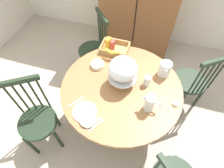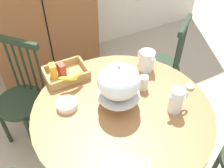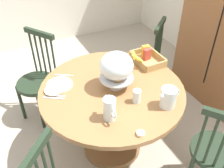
{
  "view_description": "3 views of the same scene",
  "coord_description": "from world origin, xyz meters",
  "px_view_note": "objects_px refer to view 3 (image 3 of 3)",
  "views": [
    {
      "loc": [
        0.22,
        -1.06,
        2.19
      ],
      "look_at": [
        -0.1,
        -0.03,
        0.74
      ],
      "focal_mm": 28.87,
      "sensor_mm": 36.0,
      "label": 1
    },
    {
      "loc": [
        -0.57,
        -0.96,
        1.97
      ],
      "look_at": [
        0.0,
        0.12,
        0.84
      ],
      "focal_mm": 39.35,
      "sensor_mm": 36.0,
      "label": 2
    },
    {
      "loc": [
        1.49,
        -0.78,
        2.08
      ],
      "look_at": [
        0.0,
        -0.03,
        0.79
      ],
      "focal_mm": 41.42,
      "sensor_mm": 36.0,
      "label": 3
    }
  ],
  "objects_px": {
    "cereal_basket": "(146,58)",
    "dining_table": "(112,108)",
    "windsor_chair_facing_door": "(38,82)",
    "milk_pitcher": "(168,98)",
    "orange_juice_pitcher": "(110,110)",
    "windsor_chair_by_cabinet": "(144,63)",
    "china_plate_small": "(54,90)",
    "butter_dish": "(141,134)",
    "cereal_bowl": "(114,62)",
    "drinking_glass": "(137,96)",
    "windsor_chair_near_window": "(216,154)",
    "pastry_stand_with_dome": "(116,67)",
    "china_plate_large": "(60,85)"
  },
  "relations": [
    {
      "from": "cereal_bowl",
      "to": "china_plate_small",
      "type": "bearing_deg",
      "value": -77.4
    },
    {
      "from": "cereal_basket",
      "to": "dining_table",
      "type": "bearing_deg",
      "value": -64.24
    },
    {
      "from": "windsor_chair_facing_door",
      "to": "orange_juice_pitcher",
      "type": "distance_m",
      "value": 1.17
    },
    {
      "from": "cereal_basket",
      "to": "windsor_chair_by_cabinet",
      "type": "bearing_deg",
      "value": 146.6
    },
    {
      "from": "dining_table",
      "to": "pastry_stand_with_dome",
      "type": "relative_size",
      "value": 3.51
    },
    {
      "from": "drinking_glass",
      "to": "butter_dish",
      "type": "distance_m",
      "value": 0.34
    },
    {
      "from": "orange_juice_pitcher",
      "to": "china_plate_small",
      "type": "relative_size",
      "value": 1.21
    },
    {
      "from": "dining_table",
      "to": "drinking_glass",
      "type": "height_order",
      "value": "drinking_glass"
    },
    {
      "from": "windsor_chair_facing_door",
      "to": "drinking_glass",
      "type": "bearing_deg",
      "value": 29.85
    },
    {
      "from": "milk_pitcher",
      "to": "china_plate_large",
      "type": "bearing_deg",
      "value": -133.11
    },
    {
      "from": "orange_juice_pitcher",
      "to": "cereal_basket",
      "type": "relative_size",
      "value": 0.58
    },
    {
      "from": "pastry_stand_with_dome",
      "to": "windsor_chair_near_window",
      "type": "bearing_deg",
      "value": 31.9
    },
    {
      "from": "dining_table",
      "to": "drinking_glass",
      "type": "bearing_deg",
      "value": 23.22
    },
    {
      "from": "cereal_basket",
      "to": "milk_pitcher",
      "type": "bearing_deg",
      "value": -17.61
    },
    {
      "from": "windsor_chair_by_cabinet",
      "to": "pastry_stand_with_dome",
      "type": "distance_m",
      "value": 0.99
    },
    {
      "from": "windsor_chair_by_cabinet",
      "to": "cereal_basket",
      "type": "height_order",
      "value": "windsor_chair_by_cabinet"
    },
    {
      "from": "pastry_stand_with_dome",
      "to": "orange_juice_pitcher",
      "type": "distance_m",
      "value": 0.39
    },
    {
      "from": "dining_table",
      "to": "windsor_chair_near_window",
      "type": "distance_m",
      "value": 0.91
    },
    {
      "from": "windsor_chair_by_cabinet",
      "to": "cereal_bowl",
      "type": "height_order",
      "value": "windsor_chair_by_cabinet"
    },
    {
      "from": "china_plate_large",
      "to": "cereal_basket",
      "type": "bearing_deg",
      "value": 89.15
    },
    {
      "from": "cereal_bowl",
      "to": "orange_juice_pitcher",
      "type": "bearing_deg",
      "value": -29.85
    },
    {
      "from": "dining_table",
      "to": "butter_dish",
      "type": "height_order",
      "value": "butter_dish"
    },
    {
      "from": "dining_table",
      "to": "china_plate_large",
      "type": "relative_size",
      "value": 5.49
    },
    {
      "from": "pastry_stand_with_dome",
      "to": "cereal_basket",
      "type": "xyz_separation_m",
      "value": [
        -0.22,
        0.43,
        -0.16
      ]
    },
    {
      "from": "milk_pitcher",
      "to": "cereal_basket",
      "type": "bearing_deg",
      "value": 162.39
    },
    {
      "from": "windsor_chair_facing_door",
      "to": "milk_pitcher",
      "type": "xyz_separation_m",
      "value": [
        1.14,
        0.76,
        0.36
      ]
    },
    {
      "from": "dining_table",
      "to": "cereal_basket",
      "type": "relative_size",
      "value": 3.82
    },
    {
      "from": "milk_pitcher",
      "to": "cereal_bowl",
      "type": "bearing_deg",
      "value": -172.05
    },
    {
      "from": "windsor_chair_facing_door",
      "to": "butter_dish",
      "type": "relative_size",
      "value": 16.25
    },
    {
      "from": "windsor_chair_near_window",
      "to": "china_plate_large",
      "type": "xyz_separation_m",
      "value": [
        -0.99,
        -0.89,
        0.29
      ]
    },
    {
      "from": "windsor_chair_near_window",
      "to": "china_plate_large",
      "type": "relative_size",
      "value": 4.43
    },
    {
      "from": "windsor_chair_by_cabinet",
      "to": "butter_dish",
      "type": "height_order",
      "value": "windsor_chair_by_cabinet"
    },
    {
      "from": "china_plate_small",
      "to": "butter_dish",
      "type": "relative_size",
      "value": 2.5
    },
    {
      "from": "milk_pitcher",
      "to": "china_plate_large",
      "type": "distance_m",
      "value": 0.9
    },
    {
      "from": "china_plate_small",
      "to": "cereal_bowl",
      "type": "distance_m",
      "value": 0.64
    },
    {
      "from": "windsor_chair_facing_door",
      "to": "orange_juice_pitcher",
      "type": "xyz_separation_m",
      "value": [
        1.07,
        0.31,
        0.37
      ]
    },
    {
      "from": "china_plate_small",
      "to": "butter_dish",
      "type": "height_order",
      "value": "same"
    },
    {
      "from": "windsor_chair_near_window",
      "to": "milk_pitcher",
      "type": "xyz_separation_m",
      "value": [
        -0.37,
        -0.23,
        0.36
      ]
    },
    {
      "from": "cereal_basket",
      "to": "orange_juice_pitcher",
      "type": "bearing_deg",
      "value": -50.74
    },
    {
      "from": "windsor_chair_facing_door",
      "to": "orange_juice_pitcher",
      "type": "relative_size",
      "value": 5.35
    },
    {
      "from": "windsor_chair_by_cabinet",
      "to": "china_plate_small",
      "type": "xyz_separation_m",
      "value": [
        0.39,
        -1.14,
        0.3
      ]
    },
    {
      "from": "milk_pitcher",
      "to": "butter_dish",
      "type": "relative_size",
      "value": 3.37
    },
    {
      "from": "orange_juice_pitcher",
      "to": "milk_pitcher",
      "type": "relative_size",
      "value": 0.9
    },
    {
      "from": "dining_table",
      "to": "drinking_glass",
      "type": "relative_size",
      "value": 10.98
    },
    {
      "from": "dining_table",
      "to": "windsor_chair_by_cabinet",
      "type": "bearing_deg",
      "value": 129.26
    },
    {
      "from": "butter_dish",
      "to": "cereal_bowl",
      "type": "bearing_deg",
      "value": 164.48
    },
    {
      "from": "cereal_bowl",
      "to": "drinking_glass",
      "type": "relative_size",
      "value": 1.27
    },
    {
      "from": "milk_pitcher",
      "to": "drinking_glass",
      "type": "relative_size",
      "value": 1.84
    },
    {
      "from": "dining_table",
      "to": "orange_juice_pitcher",
      "type": "distance_m",
      "value": 0.45
    },
    {
      "from": "pastry_stand_with_dome",
      "to": "milk_pitcher",
      "type": "relative_size",
      "value": 1.7
    }
  ]
}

